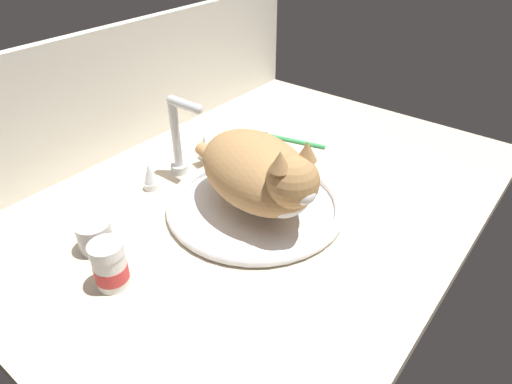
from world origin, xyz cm
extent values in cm
cube|color=beige|center=(0.00, 0.00, 1.50)|extent=(114.39, 80.15, 3.00)
cube|color=silver|center=(0.00, 41.28, 16.49)|extent=(114.39, 2.40, 32.99)
torus|color=white|center=(-5.83, -0.96, 4.13)|extent=(37.03, 37.03, 2.26)
cylinder|color=white|center=(-5.83, -0.96, 3.30)|extent=(33.63, 33.63, 0.60)
cylinder|color=silver|center=(-5.83, 21.79, 4.01)|extent=(4.00, 4.00, 2.02)
cylinder|color=silver|center=(-5.83, 21.79, 13.02)|extent=(2.00, 2.00, 16.01)
sphere|color=silver|center=(-5.83, 21.79, 21.03)|extent=(2.20, 2.20, 2.20)
cylinder|color=silver|center=(-5.83, 17.93, 21.03)|extent=(2.00, 7.72, 2.00)
sphere|color=silver|center=(-5.83, 14.07, 21.03)|extent=(2.10, 2.10, 2.10)
cylinder|color=silver|center=(-14.51, 21.79, 3.80)|extent=(3.20, 3.20, 1.60)
cone|color=silver|center=(-14.51, 21.79, 6.91)|extent=(2.88, 2.88, 4.63)
cylinder|color=silver|center=(2.86, 21.79, 3.80)|extent=(3.20, 3.20, 1.60)
cone|color=silver|center=(2.86, 21.79, 6.91)|extent=(2.88, 2.88, 4.63)
ellipsoid|color=tan|center=(-5.83, -0.96, 12.08)|extent=(25.25, 31.91, 13.64)
sphere|color=tan|center=(-9.03, -11.66, 15.50)|extent=(9.81, 9.81, 9.81)
cone|color=tan|center=(-6.21, -12.50, 20.78)|extent=(3.73, 3.73, 3.68)
cone|color=tan|center=(-11.85, -10.82, 20.78)|extent=(3.73, 3.73, 3.68)
ellipsoid|color=silver|center=(-10.08, -15.19, 14.52)|extent=(4.79, 4.00, 3.14)
ellipsoid|color=silver|center=(-8.63, -10.32, 11.40)|extent=(11.73, 10.33, 7.50)
cylinder|color=tan|center=(-1.17, 14.64, 6.86)|extent=(6.79, 13.39, 3.20)
cylinder|color=#B2B5BA|center=(-33.90, 14.29, 5.40)|extent=(6.26, 6.26, 4.81)
cylinder|color=silver|center=(-33.90, 14.29, 8.31)|extent=(6.39, 6.39, 1.00)
cylinder|color=white|center=(-37.60, 4.54, 6.40)|extent=(5.43, 5.43, 6.80)
cylinder|color=#D13838|center=(-37.60, 4.54, 5.86)|extent=(5.60, 5.60, 2.72)
cylinder|color=white|center=(-37.60, 4.54, 10.75)|extent=(5.71, 5.71, 1.90)
cylinder|color=#3FB266|center=(23.05, 8.60, 3.50)|extent=(4.78, 15.87, 1.00)
cube|color=white|center=(20.84, 17.68, 4.10)|extent=(1.78, 2.81, 1.20)
camera|label=1|loc=(-64.83, -47.36, 58.61)|focal=31.37mm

